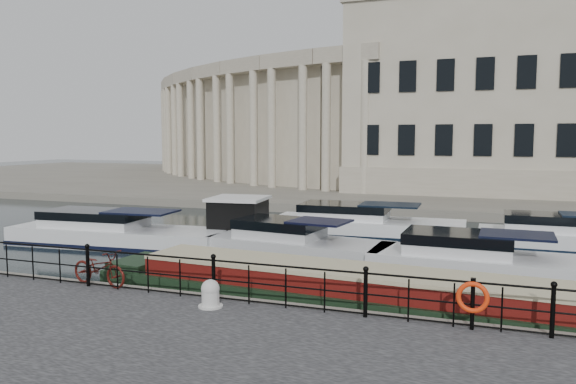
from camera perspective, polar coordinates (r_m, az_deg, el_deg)
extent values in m
plane|color=black|center=(17.09, -3.95, -10.63)|extent=(160.00, 160.00, 0.00)
cube|color=#6B665B|center=(54.57, 12.99, 0.76)|extent=(120.00, 42.00, 0.55)
cylinder|color=black|center=(17.03, -19.67, -7.19)|extent=(0.10, 0.10, 1.10)
sphere|color=black|center=(16.91, -19.74, -5.20)|extent=(0.14, 0.14, 0.14)
cylinder|color=black|center=(14.85, -7.57, -8.78)|extent=(0.10, 0.10, 1.10)
sphere|color=black|center=(14.71, -7.60, -6.52)|extent=(0.14, 0.14, 0.14)
cylinder|color=black|center=(13.51, 7.88, -10.24)|extent=(0.10, 0.10, 1.10)
sphere|color=black|center=(13.36, 7.92, -7.76)|extent=(0.14, 0.14, 0.14)
cylinder|color=black|center=(13.30, 25.30, -11.00)|extent=(0.10, 0.10, 1.10)
sphere|color=black|center=(13.15, 25.41, -8.49)|extent=(0.14, 0.14, 0.14)
cylinder|color=black|center=(14.73, -7.59, -6.90)|extent=(24.00, 0.05, 0.05)
cylinder|color=black|center=(14.85, -7.57, -8.78)|extent=(24.00, 0.04, 0.04)
cylinder|color=black|center=(14.97, -7.54, -10.53)|extent=(24.00, 0.04, 0.04)
cube|color=#ADA38C|center=(48.05, 19.47, 8.63)|extent=(20.00, 14.00, 14.00)
cube|color=#9E937F|center=(49.03, 19.77, 17.29)|extent=(20.40, 14.40, 0.80)
cube|color=#9E937F|center=(48.08, 19.23, 1.47)|extent=(20.30, 14.30, 2.00)
cube|color=#ADA38C|center=(45.14, 7.32, 7.21)|extent=(5.73, 4.06, 11.00)
cube|color=#9E937F|center=(43.76, 6.25, 13.71)|extent=(5.62, 2.73, 1.20)
cylinder|color=#ADA38C|center=(42.10, 7.83, 6.50)|extent=(0.70, 0.70, 9.80)
cylinder|color=#ADA38C|center=(43.58, 3.89, 6.51)|extent=(0.70, 0.70, 9.80)
cube|color=#ADA38C|center=(47.84, 1.86, 7.16)|extent=(5.90, 4.56, 11.00)
cube|color=#9E937F|center=(46.66, 0.34, 13.24)|extent=(5.62, 3.30, 1.20)
cylinder|color=#ADA38C|center=(44.79, 1.51, 6.50)|extent=(0.70, 0.70, 9.80)
cylinder|color=#ADA38C|center=(46.88, -1.68, 6.46)|extent=(0.70, 0.70, 9.80)
cube|color=#ADA38C|center=(51.38, -2.51, 7.05)|extent=(5.99, 4.99, 11.00)
cube|color=#9E937F|center=(50.45, -4.29, 12.65)|extent=(5.55, 3.83, 1.20)
cylinder|color=#ADA38C|center=(48.45, -3.53, 6.42)|extent=(0.70, 0.70, 9.80)
cylinder|color=#ADA38C|center=(51.00, -5.92, 6.37)|extent=(0.70, 0.70, 9.80)
cube|color=#ADA38C|center=(55.55, -5.79, 6.93)|extent=(5.99, 5.36, 11.00)
cube|color=#9E937F|center=(54.88, -7.67, 12.05)|extent=(5.40, 4.29, 1.20)
cylinder|color=#ADA38C|center=(52.82, -7.26, 6.32)|extent=(0.70, 0.70, 9.80)
cylinder|color=#ADA38C|center=(55.70, -8.94, 6.26)|extent=(0.70, 0.70, 9.80)
cube|color=#ADA38C|center=(60.16, -8.07, 6.80)|extent=(5.91, 5.64, 11.00)
cube|color=#9E937F|center=(59.76, -9.95, 11.49)|extent=(5.16, 4.70, 1.20)
cylinder|color=#ADA38C|center=(57.70, -9.84, 6.23)|extent=(0.70, 0.70, 9.80)
cylinder|color=#ADA38C|center=(60.80, -10.90, 6.17)|extent=(0.70, 0.70, 9.80)
cube|color=#ADA38C|center=(65.08, -9.51, 6.69)|extent=(5.74, 5.85, 11.00)
cube|color=#9E937F|center=(64.92, -11.33, 10.99)|extent=(4.86, 5.04, 1.20)
cylinder|color=#ADA38C|center=(62.91, -11.44, 6.14)|extent=(0.70, 0.70, 9.80)
cylinder|color=#ADA38C|center=(66.13, -12.02, 6.10)|extent=(0.70, 0.70, 9.80)
cube|color=#ADA38C|center=(70.16, -10.25, 6.59)|extent=(5.49, 5.97, 11.00)
cube|color=#9E937F|center=(70.24, -11.97, 10.56)|extent=(4.48, 5.30, 1.20)
cylinder|color=#ADA38C|center=(68.30, -12.26, 6.08)|extent=(0.70, 0.70, 9.80)
cylinder|color=#ADA38C|center=(71.57, -12.44, 6.05)|extent=(0.70, 0.70, 9.80)
cube|color=#ADA38C|center=(75.31, -10.42, 6.52)|extent=(5.16, 6.00, 11.00)
cube|color=#9E937F|center=(75.62, -12.03, 10.20)|extent=(4.04, 5.49, 1.20)
cylinder|color=#ADA38C|center=(73.76, -12.45, 6.03)|extent=(0.70, 0.70, 9.80)
cylinder|color=#ADA38C|center=(77.04, -12.31, 6.02)|extent=(0.70, 0.70, 9.80)
cube|color=#ADA38C|center=(80.45, -10.13, 6.46)|extent=(4.76, 5.95, 11.00)
cube|color=#9E937F|center=(80.97, -11.61, 9.90)|extent=(3.54, 5.60, 1.20)
cylinder|color=#ADA38C|center=(79.21, -12.13, 6.01)|extent=(0.70, 0.70, 9.80)
cylinder|color=#ADA38C|center=(82.45, -11.74, 5.99)|extent=(0.70, 0.70, 9.80)
imported|color=#4A120D|center=(16.98, -18.63, -7.31)|extent=(2.04, 0.96, 1.03)
cylinder|color=silver|center=(14.36, -7.88, -10.60)|extent=(0.44, 0.44, 0.46)
sphere|color=silver|center=(14.30, -7.89, -9.71)|extent=(0.46, 0.46, 0.46)
cylinder|color=silver|center=(14.42, -7.87, -11.40)|extent=(0.62, 0.62, 0.04)
cylinder|color=black|center=(13.20, 18.24, -10.82)|extent=(0.09, 0.09, 1.12)
cube|color=black|center=(13.06, 18.31, -8.46)|extent=(0.11, 0.11, 0.07)
torus|color=#FF370D|center=(13.07, 18.25, -10.13)|extent=(0.71, 0.11, 0.71)
cube|color=black|center=(15.78, 7.69, -11.69)|extent=(16.65, 3.34, 0.99)
cube|color=#5C100D|center=(15.60, 7.72, -9.41)|extent=(13.32, 2.78, 0.77)
cube|color=#BDB189|center=(15.50, 7.74, -7.98)|extent=(13.33, 2.85, 0.11)
cube|color=#6B665B|center=(25.28, -5.02, -5.17)|extent=(3.54, 3.05, 0.27)
cube|color=black|center=(25.10, -5.04, -2.82)|extent=(2.40, 2.40, 1.97)
cube|color=white|center=(24.98, -5.06, -0.66)|extent=(2.64, 2.64, 0.13)
cube|color=white|center=(25.95, -16.86, -4.78)|extent=(9.90, 3.42, 1.20)
cube|color=black|center=(25.96, -16.86, -4.95)|extent=(10.00, 3.46, 0.18)
cube|color=white|center=(26.46, -19.05, -2.78)|extent=(4.53, 2.54, 0.90)
cube|color=black|center=(25.13, -14.71, -1.94)|extent=(3.05, 2.11, 0.08)
cube|color=silver|center=(22.12, 1.16, -6.32)|extent=(7.42, 3.46, 1.20)
cube|color=black|center=(22.14, 1.16, -6.52)|extent=(7.49, 3.50, 0.18)
cube|color=silver|center=(22.35, -0.82, -3.98)|extent=(3.46, 2.51, 0.90)
cube|color=black|center=(21.52, 3.22, -3.01)|extent=(2.36, 2.06, 0.08)
cube|color=white|center=(20.33, 19.45, -7.72)|extent=(7.80, 2.83, 1.20)
cube|color=black|center=(20.34, 19.45, -7.94)|extent=(7.88, 2.86, 0.18)
cube|color=white|center=(20.20, 16.89, -5.26)|extent=(3.54, 2.25, 0.90)
cube|color=black|center=(20.06, 22.24, -4.06)|extent=(2.37, 1.91, 0.08)
cube|color=white|center=(27.52, 8.00, -4.00)|extent=(9.25, 3.19, 1.20)
cube|color=black|center=(27.53, 8.00, -4.17)|extent=(9.34, 3.22, 0.18)
cube|color=white|center=(27.61, 5.78, -2.16)|extent=(4.20, 2.51, 0.90)
cube|color=black|center=(27.15, 10.32, -1.29)|extent=(2.81, 2.12, 0.08)
cube|color=white|center=(26.42, 26.24, -4.94)|extent=(6.87, 2.40, 1.20)
cube|color=black|center=(26.44, 26.23, -5.11)|extent=(6.93, 2.42, 0.18)
cube|color=white|center=(26.21, 24.53, -3.06)|extent=(3.09, 1.96, 0.90)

